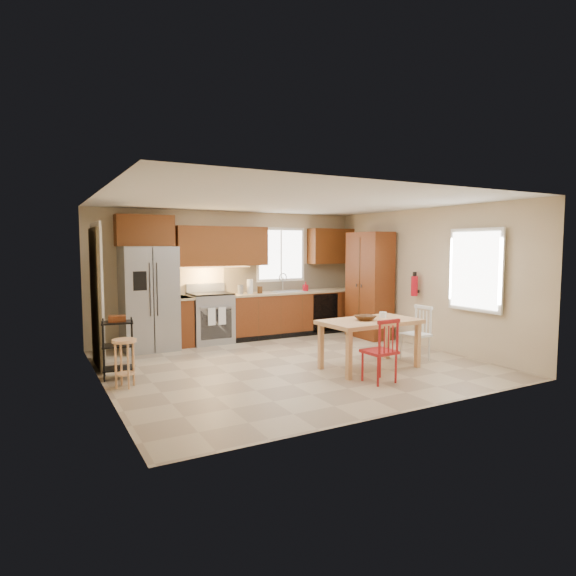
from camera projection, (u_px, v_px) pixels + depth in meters
The scene contains 33 objects.
floor at pixel (292, 364), 7.46m from camera, with size 5.50×5.50×0.00m, color tan.
ceiling at pixel (292, 201), 7.24m from camera, with size 5.50×5.00×0.02m, color silver.
wall_back at pixel (231, 275), 9.54m from camera, with size 5.50×0.02×2.50m, color #CCB793.
wall_front at pixel (405, 300), 5.17m from camera, with size 5.50×0.02×2.50m, color #CCB793.
wall_left at pixel (101, 292), 6.04m from camera, with size 0.02×5.00×2.50m, color #CCB793.
wall_right at pixel (425, 278), 8.66m from camera, with size 0.02×5.00×2.50m, color #CCB793.
refrigerator at pixel (149, 298), 8.43m from camera, with size 0.92×0.75×1.82m, color gray.
range_stove at pixel (211, 319), 9.07m from camera, with size 0.76×0.63×0.92m, color gray.
base_cabinet_narrow at pixel (182, 321), 8.82m from camera, with size 0.30×0.60×0.90m, color #632D12.
base_cabinet_run at pixel (295, 313), 9.96m from camera, with size 2.92×0.60×0.90m, color #632D12.
dishwasher at pixel (325, 313), 9.97m from camera, with size 0.60×0.02×0.78m, color black.
backsplash at pixel (288, 277), 10.15m from camera, with size 2.92×0.03×0.55m, color beige.
upper_over_fridge at pixel (145, 231), 8.50m from camera, with size 1.00×0.35×0.55m, color #642E10.
upper_left_block at pixel (222, 246), 9.22m from camera, with size 1.80×0.35×0.75m, color #642E10.
upper_right_block at pixel (331, 246), 10.41m from camera, with size 1.00×0.35×0.75m, color #642E10.
window_back at pixel (281, 255), 10.01m from camera, with size 1.12×0.04×1.12m, color white.
sink at pixel (287, 293), 9.83m from camera, with size 0.62×0.46×0.16m, color gray.
undercab_glow at pixel (208, 267), 9.08m from camera, with size 1.60×0.30×0.01m, color #FFBF66.
soap_bottle at pixel (305, 286), 9.92m from camera, with size 0.09×0.09×0.19m, color #B00C19.
paper_towel at pixel (250, 287), 9.37m from camera, with size 0.12×0.12×0.28m, color silver.
canister_steel at pixel (240, 290), 9.28m from camera, with size 0.11×0.11×0.18m, color gray.
canister_wood at pixel (260, 290), 9.44m from camera, with size 0.10×0.10×0.14m, color #4F2B15.
pantry at pixel (369, 285), 9.58m from camera, with size 0.50×0.95×2.10m, color #632D12.
fire_extinguisher at pixel (414, 286), 8.75m from camera, with size 0.12×0.12×0.36m, color #B00C19.
window_right at pixel (475, 270), 7.61m from camera, with size 0.04×1.02×1.32m, color white.
doorway at pixel (96, 298), 7.23m from camera, with size 0.04×0.95×2.10m, color #8C7A59.
dining_table at pixel (370, 345), 7.19m from camera, with size 1.47×0.83×0.72m, color tan, non-canonical shape.
chair_red at pixel (379, 350), 6.45m from camera, with size 0.40×0.40×0.86m, color #A91A1B, non-canonical shape.
chair_white at pixel (415, 334), 7.68m from camera, with size 0.40×0.40×0.86m, color silver, non-canonical shape.
table_bowl at pixel (365, 321), 7.11m from camera, with size 0.30×0.30×0.07m, color #4F2B15.
table_jar at pixel (383, 316), 7.39m from camera, with size 0.10×0.10×0.12m, color silver.
bar_stool at pixel (125, 363), 6.21m from camera, with size 0.31×0.31×0.63m, color tan, non-canonical shape.
utility_cart at pixel (118, 349), 6.64m from camera, with size 0.41×0.32×0.83m, color black, non-canonical shape.
Camera 1 is at (-3.57, -6.40, 1.83)m, focal length 30.00 mm.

